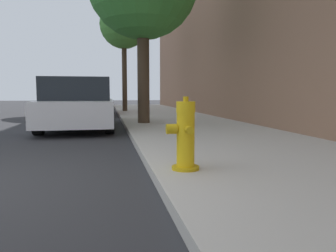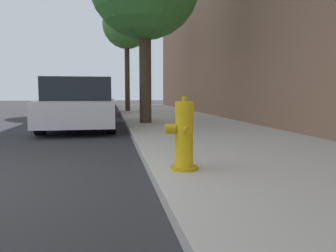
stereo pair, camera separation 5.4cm
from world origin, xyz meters
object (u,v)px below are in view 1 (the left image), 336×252
fire_hydrant (185,136)px  parked_car_near (79,104)px  street_tree_far (124,25)px  parked_car_mid (87,100)px  parked_car_far (94,98)px

fire_hydrant → parked_car_near: bearing=105.5°
street_tree_far → parked_car_near: bearing=-103.6°
fire_hydrant → parked_car_mid: 10.79m
parked_car_near → street_tree_far: size_ratio=0.84×
fire_hydrant → parked_car_mid: (-1.60, 10.67, 0.17)m
fire_hydrant → street_tree_far: bearing=89.9°
parked_car_mid → parked_car_far: size_ratio=0.88×
parked_car_near → parked_car_mid: bearing=90.9°
parked_car_mid → street_tree_far: street_tree_far is taller
street_tree_far → fire_hydrant: bearing=-90.1°
fire_hydrant → parked_car_near: parked_car_near is taller
parked_car_near → parked_car_mid: 5.20m
parked_car_far → street_tree_far: (1.59, -4.99, 3.36)m
street_tree_far → parked_car_far: bearing=107.7°
parked_car_mid → fire_hydrant: bearing=-81.4°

